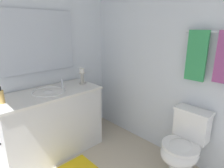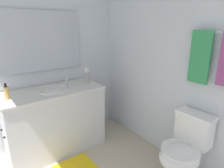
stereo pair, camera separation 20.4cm
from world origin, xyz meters
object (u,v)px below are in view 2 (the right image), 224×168
(sink_basin, at_px, (53,93))
(mirror, at_px, (41,41))
(candle_holder_tall, at_px, (87,75))
(towel_near_vanity, at_px, (200,57))
(vanity_cabinet, at_px, (56,120))
(toilet, at_px, (184,151))
(soap_bottle, at_px, (7,93))
(towel_bar, at_px, (220,32))

(sink_basin, relative_size, mirror, 0.37)
(candle_holder_tall, bearing_deg, towel_near_vanity, 22.92)
(vanity_cabinet, height_order, toilet, vanity_cabinet)
(soap_bottle, bearing_deg, mirror, 119.74)
(sink_basin, height_order, candle_holder_tall, candle_holder_tall)
(vanity_cabinet, distance_m, soap_bottle, 0.71)
(towel_bar, bearing_deg, sink_basin, -143.29)
(candle_holder_tall, relative_size, toilet, 0.29)
(sink_basin, relative_size, candle_holder_tall, 1.84)
(mirror, height_order, towel_near_vanity, mirror)
(mirror, relative_size, toilet, 1.44)
(sink_basin, distance_m, soap_bottle, 0.52)
(candle_holder_tall, relative_size, soap_bottle, 1.21)
(vanity_cabinet, distance_m, mirror, 1.04)
(sink_basin, height_order, toilet, sink_basin)
(candle_holder_tall, relative_size, towel_near_vanity, 0.42)
(mirror, height_order, toilet, mirror)
(vanity_cabinet, distance_m, towel_bar, 2.12)
(mirror, bearing_deg, toilet, 27.40)
(towel_bar, distance_m, towel_near_vanity, 0.28)
(vanity_cabinet, bearing_deg, toilet, 32.02)
(mirror, bearing_deg, sink_basin, 0.20)
(soap_bottle, xyz_separation_m, towel_bar, (1.42, 1.58, 0.64))
(sink_basin, xyz_separation_m, towel_bar, (1.44, 1.07, 0.75))
(toilet, height_order, towel_near_vanity, towel_near_vanity)
(toilet, bearing_deg, sink_basin, -148.01)
(mirror, relative_size, soap_bottle, 6.00)
(vanity_cabinet, height_order, mirror, mirror)
(soap_bottle, distance_m, towel_near_vanity, 2.06)
(candle_holder_tall, distance_m, soap_bottle, 1.02)
(vanity_cabinet, bearing_deg, towel_near_vanity, 39.21)
(mirror, bearing_deg, candle_holder_tall, 61.69)
(candle_holder_tall, xyz_separation_m, towel_near_vanity, (1.30, 0.55, 0.36))
(sink_basin, height_order, towel_bar, towel_bar)
(towel_bar, bearing_deg, soap_bottle, -131.97)
(mirror, distance_m, toilet, 2.13)
(sink_basin, distance_m, toilet, 1.66)
(mirror, bearing_deg, towel_bar, 31.98)
(mirror, xyz_separation_m, candle_holder_tall, (0.27, 0.50, -0.47))
(sink_basin, relative_size, toilet, 0.54)
(sink_basin, distance_m, mirror, 0.68)
(vanity_cabinet, bearing_deg, soap_bottle, -88.66)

